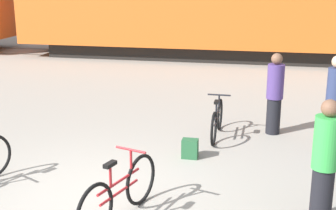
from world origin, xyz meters
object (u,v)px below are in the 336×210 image
person_in_purple (275,94)px  backpack (190,149)px  bicycle_maroon (120,193)px  bicycle_black (217,120)px  person_in_navy (334,105)px  person_in_green (325,161)px

person_in_purple → backpack: 2.28m
bicycle_maroon → person_in_purple: bearing=63.4°
bicycle_black → person_in_purple: 1.28m
backpack → person_in_navy: bearing=15.7°
bicycle_maroon → person_in_purple: person_in_purple is taller
bicycle_maroon → backpack: bearing=76.6°
bicycle_black → bicycle_maroon: (-0.90, -3.50, 0.03)m
bicycle_black → person_in_purple: size_ratio=0.99×
backpack → person_in_green: bearing=-41.6°
bicycle_maroon → backpack: size_ratio=5.02×
bicycle_black → bicycle_maroon: 3.62m
bicycle_maroon → person_in_navy: size_ratio=0.95×
bicycle_black → bicycle_maroon: size_ratio=0.95×
bicycle_black → person_in_navy: size_ratio=0.91×
person_in_green → backpack: (-2.02, 1.79, -0.65)m
person_in_green → backpack: person_in_green is taller
bicycle_maroon → person_in_navy: bearing=45.2°
bicycle_black → backpack: bicycle_black is taller
person_in_purple → backpack: size_ratio=4.83×
person_in_navy → backpack: size_ratio=5.27×
person_in_green → person_in_navy: person_in_navy is taller
bicycle_black → person_in_purple: bearing=23.4°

